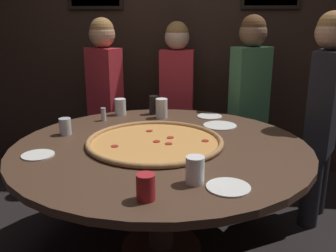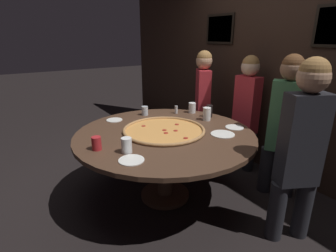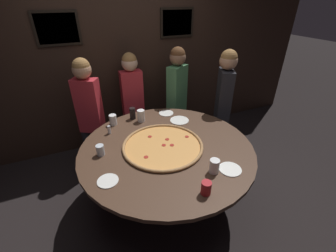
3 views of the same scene
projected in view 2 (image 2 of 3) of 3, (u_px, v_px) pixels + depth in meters
ground_plane at (165, 196)px, 2.87m from camera, size 24.00×24.00×0.00m
back_wall at (266, 66)px, 3.23m from camera, size 6.40×0.08×2.60m
dining_table at (165, 143)px, 2.67m from camera, size 1.79×1.79×0.74m
giant_pizza at (164, 130)px, 2.66m from camera, size 0.84×0.84×0.03m
drink_cup_near_left at (145, 111)px, 3.19m from camera, size 0.08×0.08×0.11m
drink_cup_near_right at (192, 108)px, 3.29m from camera, size 0.09×0.09×0.13m
drink_cup_front_edge at (97, 143)px, 2.21m from camera, size 0.08×0.08×0.12m
drink_cup_centre_back at (207, 114)px, 2.99m from camera, size 0.09×0.09×0.15m
drink_cup_far_right at (209, 111)px, 3.11m from camera, size 0.07×0.07×0.15m
drink_cup_beside_pizza at (127, 145)px, 2.15m from camera, size 0.09×0.09×0.13m
white_plate_near_front at (114, 120)px, 3.01m from camera, size 0.18×0.18×0.01m
white_plate_left_side at (131, 160)px, 2.03m from camera, size 0.20×0.20×0.01m
white_plate_beside_cup at (234, 127)px, 2.76m from camera, size 0.19×0.19×0.01m
white_plate_right_side at (223, 134)px, 2.57m from camera, size 0.23×0.23×0.01m
condiment_shaker at (176, 110)px, 3.26m from camera, size 0.04×0.04×0.10m
diner_side_left at (203, 98)px, 3.64m from camera, size 0.38×0.31×1.48m
diner_far_right at (285, 120)px, 2.66m from camera, size 0.39×0.31×1.50m
diner_far_left at (246, 107)px, 3.26m from camera, size 0.36×0.22×1.45m
diner_centre_back at (301, 144)px, 2.02m from camera, size 0.30×0.40×1.53m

